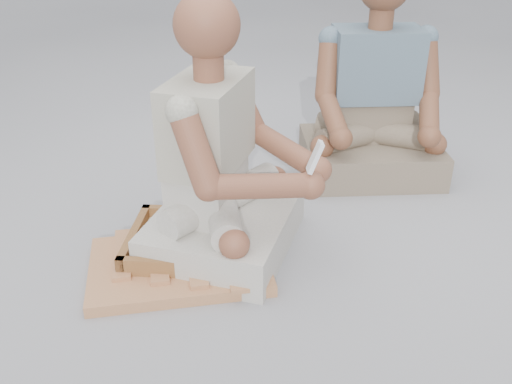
% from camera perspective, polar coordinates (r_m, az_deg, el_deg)
% --- Properties ---
extents(ground, '(60.00, 60.00, 0.00)m').
position_cam_1_polar(ground, '(2.04, 0.97, -9.83)').
color(ground, '#9F9FA4').
rests_on(ground, ground).
extents(carved_panel, '(0.76, 0.63, 0.04)m').
position_cam_1_polar(carved_panel, '(2.14, -7.67, -7.35)').
color(carved_panel, '#9E623D').
rests_on(carved_panel, ground).
extents(tool_tray, '(0.54, 0.45, 0.07)m').
position_cam_1_polar(tool_tray, '(2.19, -6.01, -5.03)').
color(tool_tray, brown).
rests_on(tool_tray, carved_panel).
extents(chisel_0, '(0.20, 0.13, 0.02)m').
position_cam_1_polar(chisel_0, '(2.22, -3.88, -4.08)').
color(chisel_0, silver).
rests_on(chisel_0, tool_tray).
extents(chisel_1, '(0.08, 0.22, 0.02)m').
position_cam_1_polar(chisel_1, '(2.16, -2.36, -5.13)').
color(chisel_1, silver).
rests_on(chisel_1, tool_tray).
extents(chisel_2, '(0.08, 0.22, 0.02)m').
position_cam_1_polar(chisel_2, '(2.14, -2.69, -5.23)').
color(chisel_2, silver).
rests_on(chisel_2, tool_tray).
extents(chisel_3, '(0.22, 0.07, 0.02)m').
position_cam_1_polar(chisel_3, '(2.14, -1.67, -5.39)').
color(chisel_3, silver).
rests_on(chisel_3, tool_tray).
extents(chisel_4, '(0.22, 0.08, 0.02)m').
position_cam_1_polar(chisel_4, '(2.22, -4.51, -4.17)').
color(chisel_4, silver).
rests_on(chisel_4, tool_tray).
extents(chisel_5, '(0.15, 0.19, 0.02)m').
position_cam_1_polar(chisel_5, '(2.22, -3.41, -3.82)').
color(chisel_5, silver).
rests_on(chisel_5, tool_tray).
extents(chisel_6, '(0.18, 0.15, 0.02)m').
position_cam_1_polar(chisel_6, '(2.22, -6.69, -4.20)').
color(chisel_6, silver).
rests_on(chisel_6, tool_tray).
extents(chisel_7, '(0.22, 0.06, 0.02)m').
position_cam_1_polar(chisel_7, '(2.25, -5.42, -3.43)').
color(chisel_7, silver).
rests_on(chisel_7, tool_tray).
extents(chisel_8, '(0.22, 0.07, 0.02)m').
position_cam_1_polar(chisel_8, '(2.14, -7.13, -5.60)').
color(chisel_8, silver).
rests_on(chisel_8, tool_tray).
extents(chisel_9, '(0.10, 0.21, 0.02)m').
position_cam_1_polar(chisel_9, '(2.23, -6.71, -4.27)').
color(chisel_9, silver).
rests_on(chisel_9, tool_tray).
extents(chisel_10, '(0.21, 0.10, 0.02)m').
position_cam_1_polar(chisel_10, '(2.18, -6.19, -4.78)').
color(chisel_10, silver).
rests_on(chisel_10, tool_tray).
extents(wood_chip_0, '(0.02, 0.02, 0.00)m').
position_cam_1_polar(wood_chip_0, '(2.52, -10.84, -2.29)').
color(wood_chip_0, '#D5B87E').
rests_on(wood_chip_0, ground).
extents(wood_chip_1, '(0.02, 0.02, 0.00)m').
position_cam_1_polar(wood_chip_1, '(2.58, -8.48, -1.35)').
color(wood_chip_1, '#D5B87E').
rests_on(wood_chip_1, ground).
extents(wood_chip_2, '(0.02, 0.02, 0.00)m').
position_cam_1_polar(wood_chip_2, '(2.48, 0.58, -2.23)').
color(wood_chip_2, '#D5B87E').
rests_on(wood_chip_2, ground).
extents(wood_chip_3, '(0.02, 0.02, 0.00)m').
position_cam_1_polar(wood_chip_3, '(2.02, -0.83, -10.14)').
color(wood_chip_3, '#D5B87E').
rests_on(wood_chip_3, ground).
extents(wood_chip_4, '(0.02, 0.02, 0.00)m').
position_cam_1_polar(wood_chip_4, '(2.41, -10.69, -3.81)').
color(wood_chip_4, '#D5B87E').
rests_on(wood_chip_4, ground).
extents(wood_chip_5, '(0.02, 0.02, 0.00)m').
position_cam_1_polar(wood_chip_5, '(2.14, -8.69, -8.14)').
color(wood_chip_5, '#D5B87E').
rests_on(wood_chip_5, ground).
extents(wood_chip_6, '(0.02, 0.02, 0.00)m').
position_cam_1_polar(wood_chip_6, '(2.31, -2.73, -4.86)').
color(wood_chip_6, '#D5B87E').
rests_on(wood_chip_6, ground).
extents(wood_chip_7, '(0.02, 0.02, 0.00)m').
position_cam_1_polar(wood_chip_7, '(2.30, -12.21, -5.64)').
color(wood_chip_7, '#D5B87E').
rests_on(wood_chip_7, ground).
extents(wood_chip_8, '(0.02, 0.02, 0.00)m').
position_cam_1_polar(wood_chip_8, '(2.38, -2.18, -3.76)').
color(wood_chip_8, '#D5B87E').
rests_on(wood_chip_8, ground).
extents(wood_chip_9, '(0.02, 0.02, 0.00)m').
position_cam_1_polar(wood_chip_9, '(2.54, -3.82, -1.50)').
color(wood_chip_9, '#D5B87E').
rests_on(wood_chip_9, ground).
extents(craftsman, '(0.68, 0.68, 0.97)m').
position_cam_1_polar(craftsman, '(2.12, -3.41, 2.13)').
color(craftsman, beige).
rests_on(craftsman, ground).
extents(companion, '(0.74, 0.64, 1.00)m').
position_cam_1_polar(companion, '(2.80, 11.71, 8.29)').
color(companion, '#736553').
rests_on(companion, ground).
extents(mobile_phone, '(0.06, 0.06, 0.11)m').
position_cam_1_polar(mobile_phone, '(1.92, 5.93, 3.50)').
color(mobile_phone, white).
rests_on(mobile_phone, craftsman).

